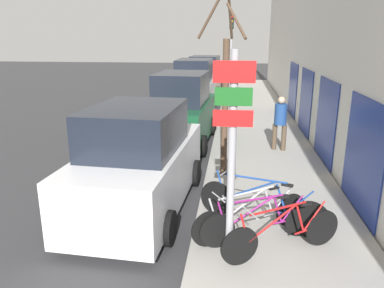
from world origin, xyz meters
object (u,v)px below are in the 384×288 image
object	(u,v)px
street_tree	(225,95)
traffic_light	(231,48)
bicycle_2	(252,216)
pedestrian_near	(280,120)
parked_car_0	(139,163)
parked_car_3	(205,77)
bicycle_3	(261,205)
parked_car_1	(183,113)
signpost	(232,153)
bicycle_0	(283,233)
parked_car_2	(195,89)
bicycle_1	(260,222)

from	to	relation	value
street_tree	traffic_light	xyz separation A→B (m)	(-0.00, 8.93, 0.85)
bicycle_2	pedestrian_near	xyz separation A→B (m)	(1.04, 5.38, 0.58)
parked_car_0	parked_car_3	world-z (taller)	parked_car_3
bicycle_3	parked_car_1	world-z (taller)	parked_car_1
signpost	bicycle_0	world-z (taller)	signpost
bicycle_3	parked_car_3	world-z (taller)	parked_car_3
parked_car_2	traffic_light	distance (m)	2.55
signpost	parked_car_3	distance (m)	18.77
pedestrian_near	bicycle_0	bearing A→B (deg)	102.82
bicycle_3	parked_car_0	world-z (taller)	parked_car_0
parked_car_0	parked_car_2	world-z (taller)	parked_car_2
bicycle_2	pedestrian_near	distance (m)	5.51
pedestrian_near	street_tree	bearing A→B (deg)	72.68
bicycle_3	signpost	bearing A→B (deg)	178.91
bicycle_3	street_tree	world-z (taller)	street_tree
signpost	bicycle_2	xyz separation A→B (m)	(0.39, 0.85, -1.42)
signpost	parked_car_1	size ratio (longest dim) A/B	0.74
bicycle_1	bicycle_0	bearing A→B (deg)	-157.85
parked_car_0	parked_car_2	xyz separation A→B (m)	(0.01, 10.69, 0.11)
parked_car_3	pedestrian_near	size ratio (longest dim) A/B	2.59
bicycle_0	parked_car_0	bearing A→B (deg)	30.11
bicycle_2	traffic_light	xyz separation A→B (m)	(-0.61, 12.01, 2.50)
bicycle_2	pedestrian_near	size ratio (longest dim) A/B	1.21
bicycle_0	traffic_light	size ratio (longest dim) A/B	0.44
parked_car_1	pedestrian_near	world-z (taller)	parked_car_1
street_tree	bicycle_2	bearing A→B (deg)	-78.88
bicycle_0	bicycle_1	xyz separation A→B (m)	(-0.33, 0.36, -0.01)
street_tree	parked_car_1	bearing A→B (deg)	115.38
bicycle_2	street_tree	distance (m)	3.55
traffic_light	bicycle_2	bearing A→B (deg)	-87.11
bicycle_1	parked_car_3	distance (m)	18.16
bicycle_0	bicycle_3	distance (m)	0.98
bicycle_1	signpost	bearing A→B (deg)	121.11
street_tree	traffic_light	distance (m)	8.97
bicycle_0	bicycle_1	distance (m)	0.49
bicycle_3	pedestrian_near	size ratio (longest dim) A/B	1.39
bicycle_3	parked_car_0	bearing A→B (deg)	95.55
bicycle_3	traffic_light	xyz separation A→B (m)	(-0.78, 11.63, 2.48)
parked_car_0	pedestrian_near	distance (m)	5.37
parked_car_2	parked_car_3	world-z (taller)	parked_car_2
pedestrian_near	signpost	bearing A→B (deg)	95.44
signpost	parked_car_1	xyz separation A→B (m)	(-1.70, 7.06, -0.86)
bicycle_3	street_tree	distance (m)	3.25
signpost	bicycle_3	bearing A→B (deg)	65.64
parked_car_2	street_tree	size ratio (longest dim) A/B	1.04
signpost	bicycle_2	bearing A→B (deg)	65.74
bicycle_0	parked_car_1	size ratio (longest dim) A/B	0.45
bicycle_3	parked_car_3	xyz separation A→B (m)	(-2.45, 17.41, 0.51)
signpost	pedestrian_near	bearing A→B (deg)	77.12
parked_car_3	bicycle_2	bearing A→B (deg)	-79.08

